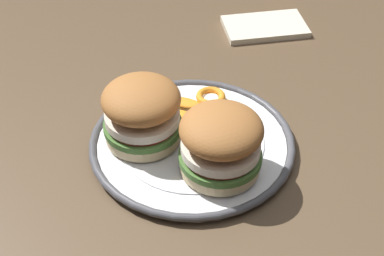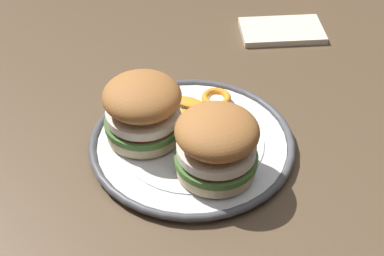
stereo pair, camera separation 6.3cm
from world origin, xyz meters
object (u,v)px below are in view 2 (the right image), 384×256
dinner_plate (192,143)px  sandwich_half_left (217,144)px  sandwich_half_right (143,108)px  dining_table (190,159)px

dinner_plate → sandwich_half_left: bearing=-160.9°
sandwich_half_left → sandwich_half_right: size_ratio=1.04×
dining_table → sandwich_half_right: (-0.05, 0.08, 0.17)m
dinner_plate → sandwich_half_left: (-0.07, -0.02, 0.06)m
sandwich_half_left → sandwich_half_right: bearing=45.9°
sandwich_half_left → sandwich_half_right: same height
sandwich_half_left → dining_table: bearing=6.5°
dinner_plate → sandwich_half_right: sandwich_half_right is taller
dining_table → sandwich_half_right: sandwich_half_right is taller
dinner_plate → sandwich_half_right: size_ratio=1.98×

